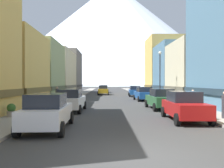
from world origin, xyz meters
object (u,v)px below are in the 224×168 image
at_px(car_right_0, 184,106).
at_px(car_driving_1, 103,90).
at_px(car_left_1, 71,100).
at_px(streetlamp_right, 160,68).
at_px(car_driving_0, 104,89).
at_px(car_right_1, 161,99).
at_px(potted_plant_1, 11,110).
at_px(car_left_0, 48,111).
at_px(car_right_2, 144,94).
at_px(car_right_3, 135,91).
at_px(pedestrian_0, 57,95).
at_px(pedestrian_2, 193,100).
at_px(potted_plant_0, 37,101).

height_order(car_right_0, car_driving_1, same).
bearing_deg(car_left_1, streetlamp_right, 42.60).
bearing_deg(car_driving_0, car_right_1, -80.91).
xyz_separation_m(car_right_1, potted_plant_1, (-10.80, -5.14, -0.34)).
height_order(car_left_0, car_right_2, same).
xyz_separation_m(car_driving_0, car_driving_1, (0.00, -9.53, 0.00)).
distance_m(car_left_1, car_right_3, 21.56).
distance_m(car_right_1, car_driving_0, 34.19).
xyz_separation_m(potted_plant_1, streetlamp_right, (12.35, 12.19, 3.43)).
bearing_deg(streetlamp_right, car_left_0, -120.25).
bearing_deg(car_right_2, pedestrian_0, -155.86).
distance_m(car_right_3, car_driving_0, 15.89).
distance_m(car_right_3, streetlamp_right, 12.25).
relative_size(car_right_0, pedestrian_2, 2.83).
bearing_deg(car_driving_1, potted_plant_1, -100.42).
relative_size(potted_plant_0, pedestrian_2, 0.61).
bearing_deg(car_right_2, car_left_1, -125.13).
xyz_separation_m(car_left_0, potted_plant_1, (-3.20, 3.49, -0.34)).
xyz_separation_m(car_left_1, streetlamp_right, (9.15, 8.42, 3.09)).
distance_m(car_left_1, potted_plant_1, 4.96).
height_order(car_left_1, potted_plant_1, car_left_1).
xyz_separation_m(pedestrian_0, pedestrian_2, (12.50, -5.90, -0.08)).
height_order(potted_plant_0, pedestrian_0, pedestrian_0).
bearing_deg(car_driving_0, car_right_0, -82.28).
distance_m(pedestrian_2, streetlamp_right, 8.64).
height_order(car_right_2, pedestrian_0, pedestrian_0).
relative_size(car_right_1, car_right_2, 0.99).
relative_size(car_driving_0, potted_plant_0, 4.57).
relative_size(potted_plant_0, pedestrian_0, 0.56).
relative_size(car_right_3, streetlamp_right, 0.77).
distance_m(car_right_2, streetlamp_right, 4.20).
bearing_deg(pedestrian_2, car_right_3, 97.07).
xyz_separation_m(potted_plant_0, pedestrian_0, (0.75, 4.53, 0.24)).
height_order(car_right_1, car_driving_0, same).
xyz_separation_m(car_left_0, streetlamp_right, (9.15, 15.69, 3.09)).
distance_m(potted_plant_0, potted_plant_1, 5.55).
xyz_separation_m(car_driving_1, pedestrian_0, (-4.65, -19.29, 0.05)).
bearing_deg(car_right_1, pedestrian_0, 153.80).
distance_m(car_right_0, car_right_2, 15.53).
distance_m(car_right_0, car_driving_1, 30.79).
bearing_deg(car_left_1, car_driving_1, 85.08).
bearing_deg(streetlamp_right, car_left_1, -137.40).
bearing_deg(potted_plant_0, car_right_2, 39.91).
distance_m(car_left_1, car_right_2, 13.22).
distance_m(car_right_1, pedestrian_0, 11.20).
xyz_separation_m(pedestrian_0, streetlamp_right, (11.60, 2.11, 3.04)).
distance_m(car_driving_0, potted_plant_1, 39.28).
relative_size(car_right_3, potted_plant_1, 5.40).
distance_m(pedestrian_0, pedestrian_2, 13.82).
distance_m(car_left_0, car_right_2, 19.61).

